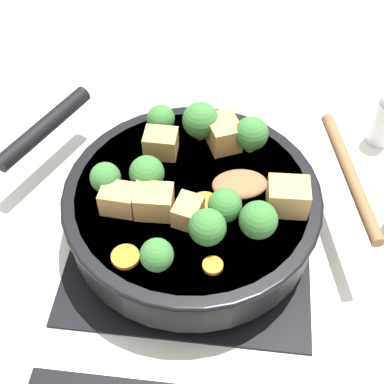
{
  "coord_description": "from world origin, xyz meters",
  "views": [
    {
      "loc": [
        -0.05,
        0.42,
        0.58
      ],
      "look_at": [
        0.0,
        0.0,
        0.09
      ],
      "focal_mm": 50.0,
      "sensor_mm": 36.0,
      "label": 1
    }
  ],
  "objects": [
    {
      "name": "tofu_cube_front_piece",
      "position": [
        0.04,
        0.03,
        0.1
      ],
      "size": [
        0.04,
        0.04,
        0.03
      ],
      "primitive_type": "cube",
      "rotation": [
        0.0,
        0.0,
        3.17
      ],
      "color": "tan",
      "rests_on": "skillet_pan"
    },
    {
      "name": "tofu_cube_center_large",
      "position": [
        -0.11,
        0.01,
        0.11
      ],
      "size": [
        0.05,
        0.04,
        0.04
      ],
      "primitive_type": "cube",
      "rotation": [
        0.0,
        0.0,
        0.04
      ],
      "color": "tan",
      "rests_on": "skillet_pan"
    },
    {
      "name": "broccoli_floret_west_rim",
      "position": [
        -0.0,
        -0.1,
        0.12
      ],
      "size": [
        0.05,
        0.05,
        0.05
      ],
      "color": "#709956",
      "rests_on": "skillet_pan"
    },
    {
      "name": "carrot_slice_orange_thin",
      "position": [
        0.06,
        0.1,
        0.09
      ],
      "size": [
        0.03,
        0.03,
        0.01
      ],
      "primitive_type": "cylinder",
      "color": "orange",
      "rests_on": "skillet_pan"
    },
    {
      "name": "tofu_cube_back_piece",
      "position": [
        -0.0,
        0.04,
        0.1
      ],
      "size": [
        0.04,
        0.04,
        0.03
      ],
      "primitive_type": "cube",
      "rotation": [
        0.0,
        0.0,
        4.46
      ],
      "color": "tan",
      "rests_on": "skillet_pan"
    },
    {
      "name": "broccoli_floret_small_inner",
      "position": [
        0.1,
        0.01,
        0.11
      ],
      "size": [
        0.04,
        0.04,
        0.04
      ],
      "color": "#709956",
      "rests_on": "skillet_pan"
    },
    {
      "name": "skillet_pan",
      "position": [
        0.0,
        -0.0,
        0.06
      ],
      "size": [
        0.43,
        0.35,
        0.06
      ],
      "color": "black",
      "rests_on": "front_burner_grate"
    },
    {
      "name": "front_burner_grate",
      "position": [
        0.0,
        0.0,
        0.01
      ],
      "size": [
        0.31,
        0.31,
        0.03
      ],
      "color": "black",
      "rests_on": "ground_plane"
    },
    {
      "name": "carrot_slice_edge_slice",
      "position": [
        -0.02,
        0.02,
        0.09
      ],
      "size": [
        0.03,
        0.03,
        0.01
      ],
      "primitive_type": "cylinder",
      "color": "orange",
      "rests_on": "skillet_pan"
    },
    {
      "name": "wooden_spoon",
      "position": [
        -0.13,
        -0.03,
        0.09
      ],
      "size": [
        0.2,
        0.21,
        0.02
      ],
      "color": "brown",
      "rests_on": "skillet_pan"
    },
    {
      "name": "broccoli_floret_south_cluster",
      "position": [
        -0.04,
        0.04,
        0.11
      ],
      "size": [
        0.04,
        0.04,
        0.05
      ],
      "color": "#709956",
      "rests_on": "skillet_pan"
    },
    {
      "name": "tofu_cube_near_handle",
      "position": [
        0.05,
        -0.06,
        0.1
      ],
      "size": [
        0.04,
        0.03,
        0.03
      ],
      "primitive_type": "cube",
      "rotation": [
        0.0,
        0.0,
        6.26
      ],
      "color": "tan",
      "rests_on": "skillet_pan"
    },
    {
      "name": "tofu_cube_east_chunk",
      "position": [
        -0.03,
        -0.09,
        0.11
      ],
      "size": [
        0.05,
        0.06,
        0.04
      ],
      "primitive_type": "cube",
      "rotation": [
        0.0,
        0.0,
        5.14
      ],
      "color": "tan",
      "rests_on": "skillet_pan"
    },
    {
      "name": "ground_plane",
      "position": [
        0.0,
        0.0,
        0.0
      ],
      "size": [
        2.4,
        2.4,
        0.0
      ],
      "primitive_type": "plane",
      "color": "silver"
    },
    {
      "name": "tofu_cube_west_chunk",
      "position": [
        0.08,
        0.03,
        0.1
      ],
      "size": [
        0.04,
        0.03,
        0.03
      ],
      "primitive_type": "cube",
      "rotation": [
        0.0,
        0.0,
        3.07
      ],
      "color": "tan",
      "rests_on": "skillet_pan"
    },
    {
      "name": "broccoli_floret_tall_stem",
      "position": [
        0.05,
        -0.1,
        0.11
      ],
      "size": [
        0.04,
        0.04,
        0.04
      ],
      "color": "#709956",
      "rests_on": "skillet_pan"
    },
    {
      "name": "broccoli_floret_north_edge",
      "position": [
        0.05,
        0.0,
        0.11
      ],
      "size": [
        0.04,
        0.04,
        0.05
      ],
      "color": "#709956",
      "rests_on": "skillet_pan"
    },
    {
      "name": "broccoli_floret_near_spoon",
      "position": [
        -0.02,
        0.07,
        0.11
      ],
      "size": [
        0.04,
        0.04,
        0.05
      ],
      "color": "#709956",
      "rests_on": "skillet_pan"
    },
    {
      "name": "carrot_slice_near_center",
      "position": [
        -0.03,
        0.1,
        0.09
      ],
      "size": [
        0.02,
        0.02,
        0.01
      ],
      "primitive_type": "cylinder",
      "color": "orange",
      "rests_on": "skillet_pan"
    },
    {
      "name": "broccoli_floret_east_rim",
      "position": [
        0.02,
        0.11,
        0.11
      ],
      "size": [
        0.04,
        0.04,
        0.04
      ],
      "color": "#709956",
      "rests_on": "skillet_pan"
    },
    {
      "name": "broccoli_floret_mid_floret",
      "position": [
        -0.07,
        -0.08,
        0.11
      ],
      "size": [
        0.04,
        0.04,
        0.05
      ],
      "color": "#709956",
      "rests_on": "skillet_pan"
    },
    {
      "name": "broccoli_floret_center_top",
      "position": [
        -0.08,
        0.06,
        0.11
      ],
      "size": [
        0.04,
        0.04,
        0.05
      ],
      "color": "#709956",
      "rests_on": "skillet_pan"
    }
  ]
}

